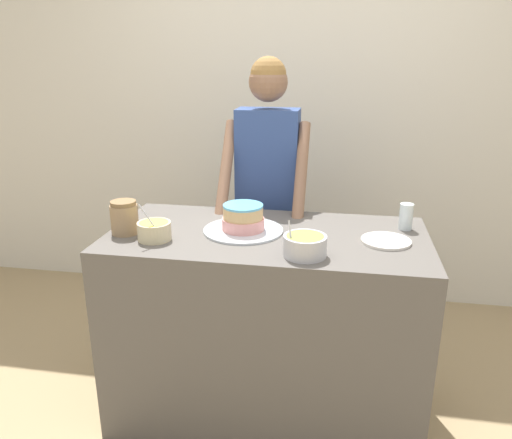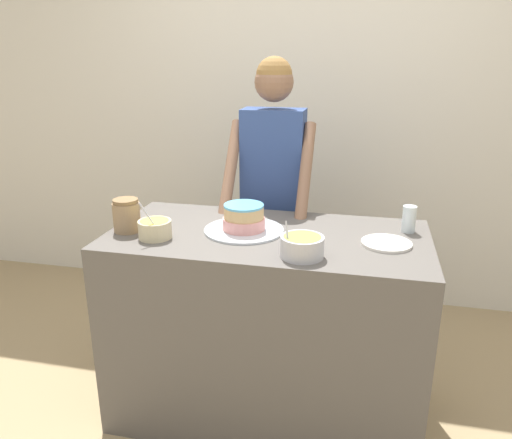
% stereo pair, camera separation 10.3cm
% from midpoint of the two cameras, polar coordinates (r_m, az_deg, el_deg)
% --- Properties ---
extents(wall_back, '(10.00, 0.05, 2.60)m').
position_cam_midpoint_polar(wall_back, '(3.41, 6.90, 12.09)').
color(wall_back, silver).
rests_on(wall_back, ground_plane).
extents(counter, '(1.40, 0.70, 0.92)m').
position_cam_midpoint_polar(counter, '(2.39, 2.51, -12.02)').
color(counter, '#5B5651').
rests_on(counter, ground_plane).
extents(person_baker, '(0.44, 0.45, 1.66)m').
position_cam_midpoint_polar(person_baker, '(2.68, 3.03, 4.75)').
color(person_baker, '#2D2D38').
rests_on(person_baker, ground_plane).
extents(cake, '(0.36, 0.36, 0.12)m').
position_cam_midpoint_polar(cake, '(2.21, -0.06, -0.12)').
color(cake, silver).
rests_on(cake, counter).
extents(frosting_bowl_yellow, '(0.14, 0.14, 0.17)m').
position_cam_midpoint_polar(frosting_bowl_yellow, '(2.17, -10.15, -1.02)').
color(frosting_bowl_yellow, beige).
rests_on(frosting_bowl_yellow, counter).
extents(frosting_bowl_olive, '(0.17, 0.17, 0.15)m').
position_cam_midpoint_polar(frosting_bowl_olive, '(1.95, 6.80, -3.01)').
color(frosting_bowl_olive, silver).
rests_on(frosting_bowl_olive, counter).
extents(drinking_glass, '(0.06, 0.06, 0.12)m').
position_cam_midpoint_polar(drinking_glass, '(2.32, 18.31, 0.04)').
color(drinking_glass, silver).
rests_on(drinking_glass, counter).
extents(ceramic_plate, '(0.21, 0.21, 0.01)m').
position_cam_midpoint_polar(ceramic_plate, '(2.15, 16.02, -2.64)').
color(ceramic_plate, white).
rests_on(ceramic_plate, counter).
extents(stoneware_jar, '(0.12, 0.12, 0.15)m').
position_cam_midpoint_polar(stoneware_jar, '(2.27, -13.32, 0.45)').
color(stoneware_jar, '#9E7F5B').
rests_on(stoneware_jar, counter).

